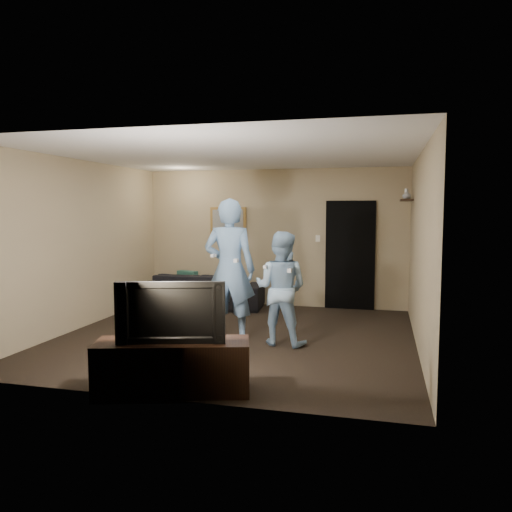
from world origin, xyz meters
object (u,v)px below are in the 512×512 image
(sofa, at_px, (204,290))
(tv_console, at_px, (173,368))
(wii_player_right, at_px, (281,288))
(television, at_px, (172,311))
(wii_player_left, at_px, (230,270))

(sofa, bearing_deg, tv_console, 101.01)
(sofa, relative_size, wii_player_right, 1.43)
(sofa, bearing_deg, television, 101.01)
(sofa, distance_m, television, 4.45)
(television, bearing_deg, wii_player_left, 75.40)
(wii_player_left, height_order, wii_player_right, wii_player_left)
(tv_console, bearing_deg, wii_player_left, 75.40)
(sofa, distance_m, wii_player_right, 2.95)
(sofa, xyz_separation_m, wii_player_left, (1.18, -2.12, 0.67))
(tv_console, relative_size, wii_player_right, 0.99)
(sofa, height_order, television, television)
(wii_player_left, bearing_deg, television, -88.39)
(tv_console, bearing_deg, sofa, 90.05)
(tv_console, bearing_deg, television, -16.21)
(tv_console, bearing_deg, wii_player_right, 55.23)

